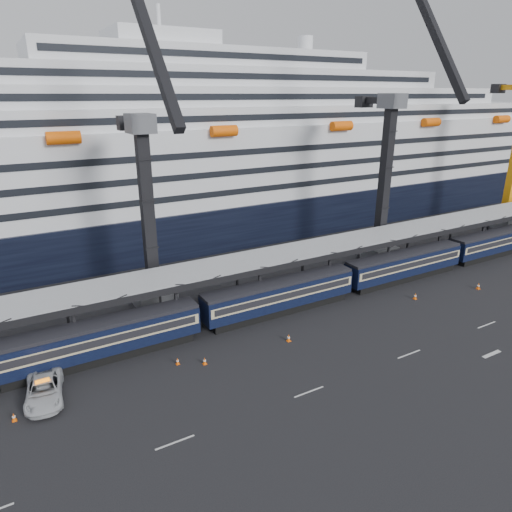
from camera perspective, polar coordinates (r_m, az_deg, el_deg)
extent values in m
plane|color=black|center=(51.40, 16.80, -9.04)|extent=(260.00, 260.00, 0.00)
cube|color=beige|center=(36.30, -10.10, -21.96)|extent=(3.00, 0.15, 0.02)
cube|color=beige|center=(40.71, 6.64, -16.51)|extent=(3.00, 0.15, 0.02)
cube|color=beige|center=(47.79, 18.58, -11.55)|extent=(3.00, 0.15, 0.02)
cube|color=beige|center=(56.56, 26.87, -7.68)|extent=(3.00, 0.15, 0.02)
cube|color=beige|center=(50.90, 27.37, -10.83)|extent=(2.50, 0.40, 0.02)
cube|color=black|center=(46.84, -18.55, -11.59)|extent=(17.48, 2.40, 0.90)
cube|color=black|center=(45.97, -18.79, -9.67)|extent=(19.00, 2.80, 2.70)
cube|color=#C4B78B|center=(45.83, -18.83, -9.34)|extent=(18.62, 2.92, 1.05)
cube|color=black|center=(45.80, -18.84, -9.28)|extent=(17.86, 2.98, 0.70)
cube|color=black|center=(45.28, -19.00, -8.01)|extent=(19.00, 2.50, 0.35)
cube|color=black|center=(53.29, 2.98, -6.55)|extent=(17.48, 2.40, 0.90)
cube|color=black|center=(52.52, 3.02, -4.78)|extent=(19.00, 2.80, 2.70)
cube|color=#C4B78B|center=(52.40, 3.02, -4.48)|extent=(18.62, 2.92, 1.05)
cube|color=black|center=(52.38, 3.02, -4.43)|extent=(17.86, 2.98, 0.70)
cube|color=black|center=(51.92, 3.05, -3.28)|extent=(19.00, 2.50, 0.35)
cube|color=black|center=(65.46, 17.91, -2.39)|extent=(17.48, 2.40, 0.90)
cube|color=black|center=(64.84, 18.07, -0.92)|extent=(19.00, 2.80, 2.70)
cube|color=#C4B78B|center=(64.74, 18.10, -0.67)|extent=(18.62, 2.92, 1.05)
cube|color=black|center=(64.72, 18.10, -0.63)|extent=(17.86, 2.98, 0.70)
cube|color=black|center=(64.35, 18.21, 0.33)|extent=(19.00, 2.50, 0.35)
cube|color=black|center=(80.81, 27.62, 0.43)|extent=(17.48, 2.40, 0.90)
cube|color=black|center=(80.31, 27.82, 1.64)|extent=(19.00, 2.80, 2.70)
cube|color=#C4B78B|center=(80.23, 27.85, 1.84)|extent=(18.62, 2.92, 1.05)
cube|color=black|center=(80.21, 27.86, 1.88)|extent=(17.86, 2.98, 0.70)
cube|color=black|center=(79.92, 27.99, 2.66)|extent=(19.00, 2.50, 0.35)
cube|color=#909498|center=(58.74, 7.54, 1.06)|extent=(130.00, 6.00, 0.25)
cube|color=black|center=(56.62, 9.35, -0.07)|extent=(130.00, 0.25, 0.70)
cube|color=black|center=(61.11, 5.84, 1.58)|extent=(130.00, 0.25, 0.70)
cube|color=black|center=(46.59, -21.58, -8.99)|extent=(0.25, 0.25, 5.40)
cube|color=black|center=(51.62, -22.60, -6.28)|extent=(0.25, 0.25, 5.40)
cube|color=black|center=(48.51, -9.86, -6.64)|extent=(0.25, 0.25, 5.40)
cube|color=black|center=(53.36, -11.97, -4.28)|extent=(0.25, 0.25, 5.40)
cube|color=black|center=(52.31, 0.47, -4.32)|extent=(0.25, 0.25, 5.40)
cube|color=black|center=(56.83, -2.38, -2.33)|extent=(0.25, 0.25, 5.40)
cube|color=black|center=(57.61, 9.10, -2.26)|extent=(0.25, 0.25, 5.40)
cube|color=black|center=(61.74, 5.87, -0.59)|extent=(0.25, 0.25, 5.40)
cube|color=black|center=(64.04, 16.12, -0.54)|extent=(0.25, 0.25, 5.40)
cube|color=black|center=(67.79, 12.78, 0.87)|extent=(0.25, 0.25, 5.40)
cube|color=black|center=(71.30, 21.78, 0.86)|extent=(0.25, 0.25, 5.40)
cube|color=black|center=(74.68, 18.49, 2.07)|extent=(0.25, 0.25, 5.40)
cube|color=black|center=(79.16, 26.36, 1.98)|extent=(0.25, 0.25, 5.40)
cube|color=black|center=(82.22, 23.20, 3.05)|extent=(0.25, 0.25, 5.40)
cube|color=black|center=(90.24, 27.10, 3.84)|extent=(0.25, 0.25, 5.40)
cube|color=black|center=(85.84, -5.51, 5.77)|extent=(200.00, 28.00, 7.00)
cube|color=silver|center=(84.09, -5.72, 12.06)|extent=(190.00, 26.88, 12.00)
cube|color=silver|center=(83.45, -5.90, 17.17)|extent=(160.00, 24.64, 3.00)
cube|color=black|center=(72.35, -1.70, 16.90)|extent=(153.60, 0.12, 0.90)
cube|color=silver|center=(83.38, -5.98, 19.23)|extent=(124.00, 21.84, 3.00)
cube|color=black|center=(73.51, -2.27, 19.28)|extent=(119.04, 0.12, 0.90)
cube|color=silver|center=(83.42, -6.06, 21.29)|extent=(90.00, 19.04, 3.00)
cube|color=black|center=(74.79, -2.84, 21.57)|extent=(86.40, 0.12, 0.90)
cube|color=silver|center=(83.56, -6.14, 23.35)|extent=(56.00, 16.24, 3.00)
cube|color=black|center=(76.20, -3.40, 23.79)|extent=(53.76, 0.12, 0.90)
cube|color=silver|center=(80.84, -11.93, 24.98)|extent=(16.00, 12.00, 2.50)
cylinder|color=silver|center=(93.76, 6.17, 24.77)|extent=(2.80, 2.80, 3.00)
cylinder|color=#FF5E08|center=(62.77, -22.93, 13.45)|extent=(4.00, 1.60, 1.60)
cylinder|color=#FF5E08|center=(69.15, -4.03, 15.32)|extent=(4.00, 1.60, 1.60)
cylinder|color=#FF5E08|center=(81.19, 10.61, 15.68)|extent=(4.00, 1.60, 1.60)
cylinder|color=#FF5E08|center=(96.80, 21.02, 15.35)|extent=(4.00, 1.60, 1.60)
cylinder|color=#FF5E08|center=(114.52, 28.35, 14.82)|extent=(4.00, 1.60, 1.60)
cube|color=#4A4B51|center=(55.97, -12.57, -5.06)|extent=(4.50, 4.50, 2.00)
cube|color=black|center=(52.67, -13.36, 4.88)|extent=(1.30, 1.30, 18.00)
cube|color=#4A4B51|center=(51.15, -14.27, 15.77)|extent=(2.60, 3.20, 2.00)
cube|color=black|center=(45.70, -12.82, 24.16)|extent=(0.90, 12.26, 14.37)
cube|color=black|center=(53.57, -15.05, 15.85)|extent=(0.90, 5.04, 0.90)
cube|color=black|center=(56.01, -15.75, 15.73)|extent=(2.20, 1.60, 1.60)
cube|color=#4A4B51|center=(72.46, 14.98, 0.49)|extent=(4.50, 4.50, 2.00)
cube|color=black|center=(69.76, 15.78, 9.05)|extent=(1.30, 1.30, 20.00)
cube|color=#4A4B51|center=(68.74, 16.66, 18.08)|extent=(2.60, 3.20, 2.00)
cube|color=black|center=(65.26, 21.37, 24.81)|extent=(0.90, 12.21, 16.90)
cube|color=black|center=(70.73, 14.96, 18.25)|extent=(0.90, 5.60, 0.90)
cube|color=black|center=(72.77, 13.34, 18.24)|extent=(2.20, 1.60, 1.60)
cube|color=#4A4B51|center=(98.38, 28.52, 3.74)|extent=(4.50, 4.50, 2.00)
cube|color=black|center=(98.67, 28.02, 17.98)|extent=(2.20, 1.60, 1.60)
imported|color=#B9BCC1|center=(42.92, -24.96, -14.98)|extent=(3.65, 6.47, 1.71)
cube|color=#FF5E08|center=(42.01, -27.94, -17.71)|extent=(0.36, 0.36, 0.04)
cone|color=#FF5E08|center=(41.80, -28.02, -17.31)|extent=(0.30, 0.30, 0.68)
cylinder|color=white|center=(41.80, -28.02, -17.31)|extent=(0.26, 0.26, 0.11)
cube|color=#FF5E08|center=(44.55, -9.75, -13.16)|extent=(0.34, 0.34, 0.04)
cone|color=#FF5E08|center=(44.36, -9.78, -12.79)|extent=(0.29, 0.29, 0.65)
cylinder|color=white|center=(44.36, -9.78, -12.79)|extent=(0.24, 0.24, 0.11)
cube|color=#FF5E08|center=(44.21, -6.42, -13.25)|extent=(0.37, 0.37, 0.04)
cone|color=#FF5E08|center=(44.01, -6.44, -12.85)|extent=(0.31, 0.31, 0.69)
cylinder|color=white|center=(44.01, -6.44, -12.85)|extent=(0.26, 0.26, 0.12)
cube|color=#FF5E08|center=(47.66, 4.10, -10.54)|extent=(0.41, 0.41, 0.04)
cone|color=#FF5E08|center=(47.46, 4.11, -10.11)|extent=(0.34, 0.34, 0.77)
cylinder|color=white|center=(47.46, 4.11, -10.11)|extent=(0.29, 0.29, 0.13)
cube|color=#FF5E08|center=(59.88, 19.24, -5.08)|extent=(0.41, 0.41, 0.04)
cone|color=#FF5E08|center=(59.72, 19.28, -4.72)|extent=(0.35, 0.35, 0.78)
cylinder|color=white|center=(59.72, 19.28, -4.72)|extent=(0.29, 0.29, 0.13)
cube|color=#FF5E08|center=(66.02, 26.00, -3.70)|extent=(0.43, 0.43, 0.05)
cone|color=#FF5E08|center=(65.87, 26.05, -3.36)|extent=(0.37, 0.37, 0.82)
cylinder|color=white|center=(65.87, 26.05, -3.36)|extent=(0.31, 0.31, 0.14)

